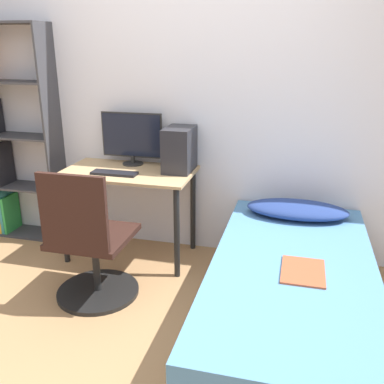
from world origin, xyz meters
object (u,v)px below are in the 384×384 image
at_px(monitor, 132,137).
at_px(keyboard, 114,173).
at_px(office_chair, 90,252).
at_px(pc_tower, 179,149).
at_px(bed, 291,298).
at_px(bookshelf, 7,141).

height_order(monitor, keyboard, monitor).
relative_size(office_chair, monitor, 1.84).
distance_m(monitor, pc_tower, 0.44).
bearing_deg(bed, bookshelf, 160.94).
relative_size(keyboard, pc_tower, 1.04).
bearing_deg(bed, monitor, 146.23).
xyz_separation_m(bookshelf, office_chair, (1.19, -0.84, -0.52)).
height_order(bookshelf, bed, bookshelf).
bearing_deg(bookshelf, keyboard, -13.73).
relative_size(office_chair, bed, 0.47).
distance_m(bookshelf, pc_tower, 1.59).
bearing_deg(monitor, bookshelf, -178.19).
relative_size(office_chair, keyboard, 2.67).
xyz_separation_m(keyboard, pc_tower, (0.46, 0.23, 0.16)).
bearing_deg(office_chair, monitor, 91.53).
bearing_deg(pc_tower, office_chair, -117.04).
xyz_separation_m(office_chair, keyboard, (-0.05, 0.56, 0.39)).
xyz_separation_m(monitor, keyboard, (-0.03, -0.31, -0.22)).
height_order(bookshelf, keyboard, bookshelf).
relative_size(monitor, pc_tower, 1.51).
distance_m(bed, keyboard, 1.59).
distance_m(bed, monitor, 1.79).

